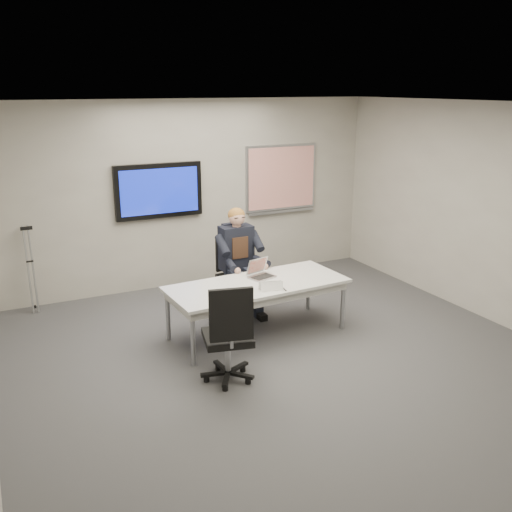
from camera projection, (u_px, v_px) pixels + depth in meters
name	position (u px, v px, depth m)	size (l,w,h in m)	color
floor	(285.00, 360.00, 6.43)	(6.00, 6.00, 0.02)	#39393C
ceiling	(289.00, 104.00, 5.63)	(6.00, 6.00, 0.02)	silver
wall_back	(190.00, 194.00, 8.61)	(6.00, 0.02, 2.80)	#9A958B
wall_right	(491.00, 214.00, 7.30)	(0.02, 6.00, 2.80)	#9A958B
conference_table	(257.00, 289.00, 6.94)	(2.24, 1.03, 0.68)	silver
tv_display	(159.00, 191.00, 8.32)	(1.30, 0.09, 0.80)	black
whiteboard	(281.00, 179.00, 9.20)	(1.25, 0.08, 1.10)	#9A9CA2
office_chair_far	(234.00, 285.00, 7.95)	(0.49, 0.49, 0.97)	black
office_chair_near	(229.00, 352.00, 5.88)	(0.63, 0.63, 1.10)	black
seated_person	(242.00, 272.00, 7.65)	(0.44, 0.76, 1.42)	#1D2231
crutch	(30.00, 268.00, 7.68)	(0.17, 0.27, 1.25)	#9C9FA3
laptop	(260.00, 272.00, 7.14)	(0.36, 0.38, 0.22)	#AFAFB1
name_tent	(271.00, 285.00, 6.68)	(0.27, 0.08, 0.11)	white
pen	(284.00, 289.00, 6.71)	(0.01, 0.01, 0.15)	black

